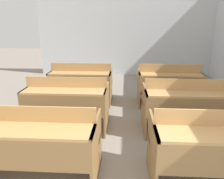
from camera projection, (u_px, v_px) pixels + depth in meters
wall_back at (126, 29)px, 7.24m from camera, size 5.86×0.06×3.08m
bench_front_left at (37, 142)px, 2.36m from camera, size 1.32×0.77×0.89m
bench_front_right at (216, 147)px, 2.26m from camera, size 1.32×0.77×0.89m
bench_second_left at (67, 101)px, 3.60m from camera, size 1.32×0.77×0.89m
bench_second_right at (186, 104)px, 3.47m from camera, size 1.32×0.77×0.89m
bench_third_left at (82, 82)px, 4.83m from camera, size 1.32×0.77×0.89m
bench_third_right at (169, 83)px, 4.71m from camera, size 1.32×0.77×0.89m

